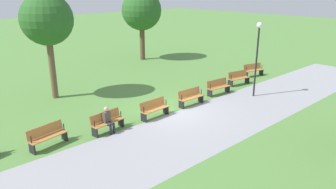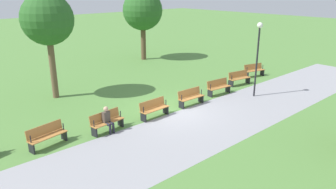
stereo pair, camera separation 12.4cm
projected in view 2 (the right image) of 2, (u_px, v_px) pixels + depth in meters
ground_plane at (174, 111)px, 17.09m from camera, size 120.00×120.00×0.00m
path_paving at (207, 124)px, 15.50m from camera, size 32.91×4.33×0.01m
bench_0 at (254, 70)px, 23.59m from camera, size 1.68×0.86×0.89m
bench_1 at (239, 78)px, 21.56m from camera, size 1.67×0.75×0.89m
bench_2 at (218, 87)px, 19.65m from camera, size 1.65×0.64×0.89m
bench_3 at (191, 97)px, 17.85m from camera, size 1.62×0.53×0.89m
bench_4 at (154, 108)px, 16.17m from camera, size 1.62×0.53×0.89m
bench_5 at (107, 121)px, 14.64m from camera, size 1.65×0.64×0.89m
bench_6 at (47, 135)px, 13.24m from camera, size 1.67×0.75×0.89m
person_seated at (107, 119)px, 14.46m from camera, size 0.36×0.54×1.20m
tree_0 at (143, 11)px, 27.91m from camera, size 3.40×3.40×5.97m
tree_1 at (47, 20)px, 17.84m from camera, size 2.87×2.87×5.95m
lamp_post at (258, 46)px, 18.51m from camera, size 0.32×0.32×4.32m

